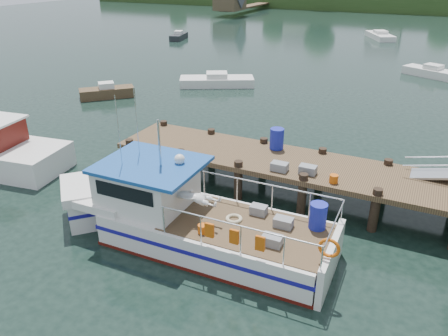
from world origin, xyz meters
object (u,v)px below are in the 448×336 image
at_px(moored_a, 217,81).
at_px(moored_e, 179,36).
at_px(moored_rowboat, 107,92).
at_px(moored_d, 380,36).
at_px(lobster_boat, 182,217).
at_px(moored_b, 432,72).

relative_size(moored_a, moored_e, 1.47).
xyz_separation_m(moored_rowboat, moored_e, (-8.58, 23.32, -0.01)).
bearing_deg(moored_rowboat, moored_d, 54.19).
relative_size(lobster_boat, moored_d, 1.73).
distance_m(moored_d, moored_e, 24.11).
xyz_separation_m(moored_rowboat, moored_b, (19.43, 16.07, -0.02)).
xyz_separation_m(lobster_boat, moored_e, (-21.81, 35.49, -0.50)).
relative_size(lobster_boat, moored_rowboat, 3.00).
height_order(lobster_boat, moored_b, lobster_boat).
bearing_deg(moored_d, moored_b, -67.18).
height_order(moored_b, moored_d, moored_b).
bearing_deg(lobster_boat, moored_d, 89.25).
xyz_separation_m(lobster_boat, moored_b, (6.20, 28.24, -0.51)).
bearing_deg(moored_b, moored_rowboat, -149.52).
relative_size(moored_rowboat, moored_b, 0.72).
bearing_deg(lobster_boat, moored_rowboat, 136.13).
height_order(moored_d, moored_e, moored_e).
xyz_separation_m(lobster_boat, moored_d, (-0.41, 46.59, -0.52)).
bearing_deg(moored_rowboat, lobster_boat, -58.00).
bearing_deg(moored_a, moored_b, 27.27).
distance_m(moored_a, moored_e, 22.14).
height_order(lobster_boat, moored_e, lobster_boat).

